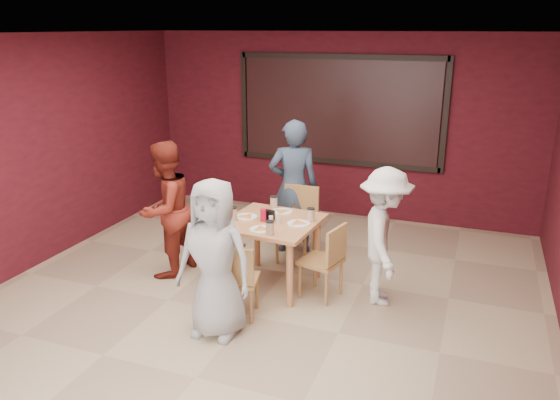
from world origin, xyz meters
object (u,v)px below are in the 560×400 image
at_px(dining_table, 272,229).
at_px(diner_right, 384,237).
at_px(diner_left, 165,210).
at_px(chair_left, 219,241).
at_px(chair_right, 327,258).
at_px(chair_front, 237,277).
at_px(diner_front, 215,259).
at_px(diner_back, 293,187).
at_px(chair_back, 298,219).

distance_m(dining_table, diner_right, 1.26).
distance_m(diner_left, diner_right, 2.55).
distance_m(chair_left, chair_right, 1.36).
bearing_deg(chair_front, diner_front, -104.09).
bearing_deg(chair_right, chair_left, 175.84).
bearing_deg(dining_table, diner_right, 2.44).
bearing_deg(diner_right, chair_right, 90.44).
height_order(dining_table, chair_front, dining_table).
xyz_separation_m(chair_left, diner_back, (0.56, 1.06, 0.44)).
distance_m(chair_front, chair_left, 1.06).
bearing_deg(diner_back, chair_left, 41.00).
relative_size(chair_left, diner_right, 0.53).
height_order(dining_table, diner_back, diner_back).
xyz_separation_m(diner_left, diner_right, (2.54, 0.20, -0.06)).
xyz_separation_m(chair_back, chair_left, (-0.71, -0.83, -0.09)).
bearing_deg(chair_right, diner_front, -127.14).
bearing_deg(diner_front, diner_right, 41.04).
xyz_separation_m(chair_left, diner_right, (1.93, 0.05, 0.30)).
bearing_deg(diner_left, chair_front, 67.68).
bearing_deg(chair_left, chair_front, -53.53).
bearing_deg(chair_left, chair_right, -4.16).
distance_m(dining_table, diner_front, 1.17).
xyz_separation_m(chair_front, diner_back, (-0.06, 1.91, 0.42)).
distance_m(chair_front, diner_front, 0.45).
bearing_deg(diner_front, chair_left, 115.25).
bearing_deg(chair_back, diner_back, 122.62).
distance_m(chair_right, diner_right, 0.66).
relative_size(chair_right, diner_front, 0.54).
bearing_deg(chair_right, diner_left, -178.67).
bearing_deg(diner_right, chair_front, 110.37).
relative_size(dining_table, diner_back, 0.61).
relative_size(diner_front, diner_left, 0.96).
bearing_deg(diner_back, chair_front, 70.90).
height_order(chair_right, diner_right, diner_right).
height_order(chair_right, diner_back, diner_back).
bearing_deg(dining_table, diner_back, 96.10).
bearing_deg(chair_front, diner_left, 150.34).
height_order(diner_back, diner_left, diner_back).
bearing_deg(dining_table, diner_front, -96.25).
distance_m(chair_right, diner_back, 1.46).
bearing_deg(diner_front, chair_right, 52.64).
bearing_deg(diner_front, chair_back, 85.16).
relative_size(chair_right, diner_back, 0.48).
xyz_separation_m(chair_back, diner_right, (1.22, -0.78, 0.21)).
xyz_separation_m(chair_back, diner_left, (-1.32, -0.98, 0.28)).
xyz_separation_m(chair_right, diner_back, (-0.79, 1.16, 0.40)).
bearing_deg(chair_front, chair_right, 46.04).
bearing_deg(chair_left, diner_front, -64.53).
height_order(chair_back, diner_front, diner_front).
xyz_separation_m(chair_front, diner_left, (-1.24, 0.71, 0.35)).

